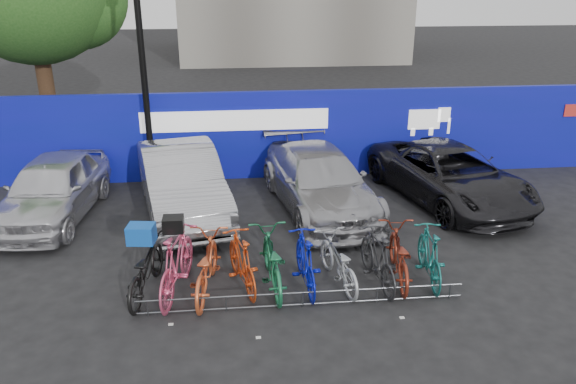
{
  "coord_description": "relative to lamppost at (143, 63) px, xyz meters",
  "views": [
    {
      "loc": [
        -1.09,
        -8.75,
        5.36
      ],
      "look_at": [
        0.02,
        2.0,
        1.09
      ],
      "focal_mm": 35.0,
      "sensor_mm": 36.0,
      "label": 1
    }
  ],
  "objects": [
    {
      "name": "ground",
      "position": [
        3.2,
        -5.4,
        -3.27
      ],
      "size": [
        100.0,
        100.0,
        0.0
      ],
      "primitive_type": "plane",
      "color": "black",
      "rests_on": "ground"
    },
    {
      "name": "hoarding",
      "position": [
        3.21,
        0.6,
        -2.07
      ],
      "size": [
        22.0,
        0.18,
        2.4
      ],
      "color": "#0A158B",
      "rests_on": "ground"
    },
    {
      "name": "lamppost",
      "position": [
        0.0,
        0.0,
        0.0
      ],
      "size": [
        0.25,
        0.5,
        6.11
      ],
      "color": "black",
      "rests_on": "ground"
    },
    {
      "name": "bike_rack",
      "position": [
        3.2,
        -6.0,
        -3.11
      ],
      "size": [
        5.6,
        0.03,
        0.3
      ],
      "color": "#595B60",
      "rests_on": "ground"
    },
    {
      "name": "car_0",
      "position": [
        -2.04,
        -1.68,
        -2.55
      ],
      "size": [
        2.1,
        4.38,
        1.44
      ],
      "primitive_type": "imported",
      "rotation": [
        0.0,
        0.0,
        -0.1
      ],
      "color": "silver",
      "rests_on": "ground"
    },
    {
      "name": "car_1",
      "position": [
        0.89,
        -1.71,
        -2.48
      ],
      "size": [
        2.66,
        5.04,
        1.58
      ],
      "primitive_type": "imported",
      "rotation": [
        0.0,
        0.0,
        0.22
      ],
      "color": "#9E9FA3",
      "rests_on": "ground"
    },
    {
      "name": "car_2",
      "position": [
        4.14,
        -1.75,
        -2.57
      ],
      "size": [
        2.73,
        5.12,
        1.41
      ],
      "primitive_type": "imported",
      "rotation": [
        0.0,
        0.0,
        0.16
      ],
      "color": "#A2A2A6",
      "rests_on": "ground"
    },
    {
      "name": "car_3",
      "position": [
        7.41,
        -1.61,
        -2.59
      ],
      "size": [
        3.42,
        5.34,
        1.37
      ],
      "primitive_type": "imported",
      "rotation": [
        0.0,
        0.0,
        0.25
      ],
      "color": "black",
      "rests_on": "ground"
    },
    {
      "name": "bike_0",
      "position": [
        0.5,
        -5.27,
        -2.77
      ],
      "size": [
        0.97,
        2.0,
        1.01
      ],
      "primitive_type": "imported",
      "rotation": [
        0.0,
        0.0,
        2.98
      ],
      "color": "black",
      "rests_on": "ground"
    },
    {
      "name": "bike_1",
      "position": [
        1.05,
        -5.33,
        -2.66
      ],
      "size": [
        0.96,
        2.1,
        1.22
      ],
      "primitive_type": "imported",
      "rotation": [
        0.0,
        0.0,
        2.94
      ],
      "color": "#D7466E",
      "rests_on": "ground"
    },
    {
      "name": "bike_2",
      "position": [
        1.55,
        -5.35,
        -2.75
      ],
      "size": [
        0.95,
        2.06,
        1.05
      ],
      "primitive_type": "imported",
      "rotation": [
        0.0,
        0.0,
        3.01
      ],
      "color": "#D2572B",
      "rests_on": "ground"
    },
    {
      "name": "bike_3",
      "position": [
        2.2,
        -5.22,
        -2.76
      ],
      "size": [
        0.89,
        1.78,
        1.03
      ],
      "primitive_type": "imported",
      "rotation": [
        0.0,
        0.0,
        3.39
      ],
      "color": "#D44315",
      "rests_on": "ground"
    },
    {
      "name": "bike_4",
      "position": [
        2.73,
        -5.27,
        -2.75
      ],
      "size": [
        0.83,
        2.02,
        1.04
      ],
      "primitive_type": "imported",
      "rotation": [
        0.0,
        0.0,
        3.21
      ],
      "color": "#1B6B40",
      "rests_on": "ground"
    },
    {
      "name": "bike_5",
      "position": [
        3.33,
        -5.35,
        -2.75
      ],
      "size": [
        0.59,
        1.76,
        1.04
      ],
      "primitive_type": "imported",
      "rotation": [
        0.0,
        0.0,
        3.2
      ],
      "color": "#0B15B6",
      "rests_on": "ground"
    },
    {
      "name": "bike_6",
      "position": [
        3.93,
        -5.3,
        -2.82
      ],
      "size": [
        0.94,
        1.82,
        0.91
      ],
      "primitive_type": "imported",
      "rotation": [
        0.0,
        0.0,
        3.35
      ],
      "color": "#A1A5A8",
      "rests_on": "ground"
    },
    {
      "name": "bike_7",
      "position": [
        4.64,
        -5.38,
        -2.75
      ],
      "size": [
        0.68,
        1.79,
        1.05
      ],
      "primitive_type": "imported",
      "rotation": [
        0.0,
        0.0,
        3.25
      ],
      "color": "#27282A",
      "rests_on": "ground"
    },
    {
      "name": "bike_8",
      "position": [
        5.07,
        -5.23,
        -2.78
      ],
      "size": [
        0.88,
        1.95,
        0.99
      ],
      "primitive_type": "imported",
      "rotation": [
        0.0,
        0.0,
        3.02
      ],
      "color": "maroon",
      "rests_on": "ground"
    },
    {
      "name": "bike_9",
      "position": [
        5.63,
        -5.33,
        -2.76
      ],
      "size": [
        0.65,
        1.76,
        1.03
      ],
      "primitive_type": "imported",
      "rotation": [
        0.0,
        0.0,
        3.04
      ],
      "color": "#166761",
      "rests_on": "ground"
    },
    {
      "name": "cargo_crate",
      "position": [
        0.5,
        -5.27,
        -2.1
      ],
      "size": [
        0.49,
        0.4,
        0.32
      ],
      "primitive_type": "cube",
      "rotation": [
        0.0,
        0.0,
        -0.13
      ],
      "color": "#104DB3",
      "rests_on": "bike_0"
    },
    {
      "name": "cargo_topcase",
      "position": [
        1.05,
        -5.33,
        -1.92
      ],
      "size": [
        0.35,
        0.31,
        0.26
      ],
      "primitive_type": "cube",
      "rotation": [
        0.0,
        0.0,
        0.0
      ],
      "color": "black",
      "rests_on": "bike_1"
    }
  ]
}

